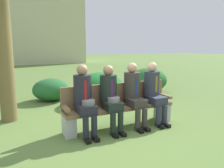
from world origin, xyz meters
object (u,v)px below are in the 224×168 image
at_px(seated_man_centerleft, 110,95).
at_px(seated_man_rightmost, 154,89).
at_px(shrub_mid_lawn, 148,80).
at_px(seated_man_centerright, 134,91).
at_px(building_backdrop, 9,13).
at_px(park_bench, 119,106).
at_px(shrub_far_lawn, 100,87).
at_px(shrub_near_bench, 51,90).
at_px(seated_man_leftmost, 84,97).

bearing_deg(seated_man_centerleft, seated_man_rightmost, 0.42).
distance_m(seated_man_rightmost, shrub_mid_lawn, 3.31).
relative_size(seated_man_centerleft, shrub_mid_lawn, 0.92).
height_order(seated_man_centerright, building_backdrop, building_backdrop).
height_order(park_bench, seated_man_centerright, seated_man_centerright).
xyz_separation_m(park_bench, seated_man_rightmost, (0.79, -0.13, 0.30)).
xyz_separation_m(park_bench, shrub_mid_lawn, (2.58, 2.64, 0.01)).
xyz_separation_m(seated_man_rightmost, shrub_far_lawn, (-0.38, 2.11, -0.29)).
bearing_deg(shrub_mid_lawn, seated_man_centerleft, -135.71).
height_order(park_bench, shrub_near_bench, park_bench).
relative_size(shrub_near_bench, shrub_far_lawn, 0.76).
bearing_deg(building_backdrop, park_bench, -85.97).
bearing_deg(shrub_far_lawn, park_bench, -101.63).
bearing_deg(seated_man_centerright, seated_man_centerleft, -179.13).
xyz_separation_m(seated_man_leftmost, shrub_near_bench, (-0.09, 3.02, -0.40)).
bearing_deg(shrub_far_lawn, shrub_mid_lawn, 16.80).
relative_size(seated_man_leftmost, seated_man_rightmost, 1.01).
bearing_deg(seated_man_leftmost, park_bench, 9.35).
bearing_deg(park_bench, shrub_mid_lawn, 45.65).
relative_size(seated_man_rightmost, shrub_far_lawn, 0.91).
relative_size(seated_man_centerright, seated_man_rightmost, 1.01).
distance_m(seated_man_centerright, shrub_far_lawn, 2.14).
xyz_separation_m(shrub_mid_lawn, building_backdrop, (-4.08, 18.57, 4.53)).
height_order(seated_man_centerleft, seated_man_rightmost, seated_man_rightmost).
distance_m(seated_man_centerleft, shrub_near_bench, 3.11).
bearing_deg(seated_man_rightmost, seated_man_centerleft, -179.58).
bearing_deg(shrub_near_bench, shrub_mid_lawn, -4.00).
xyz_separation_m(shrub_far_lawn, building_backdrop, (-1.90, 19.23, 4.52)).
relative_size(park_bench, building_backdrop, 0.17).
relative_size(seated_man_centerright, shrub_mid_lawn, 0.94).
relative_size(park_bench, seated_man_centerleft, 1.82).
distance_m(seated_man_rightmost, building_backdrop, 21.88).
xyz_separation_m(park_bench, seated_man_centerright, (0.28, -0.13, 0.31)).
bearing_deg(shrub_near_bench, seated_man_centerright, -68.63).
distance_m(seated_man_leftmost, seated_man_centerleft, 0.54).
relative_size(shrub_mid_lawn, building_backdrop, 0.10).
bearing_deg(building_backdrop, seated_man_centerright, -85.24).
bearing_deg(seated_man_rightmost, park_bench, 170.89).
height_order(seated_man_leftmost, building_backdrop, building_backdrop).
bearing_deg(park_bench, seated_man_centerright, -23.99).
bearing_deg(shrub_far_lawn, seated_man_centerright, -93.38).
xyz_separation_m(seated_man_leftmost, shrub_mid_lawn, (3.38, 2.77, -0.30)).
relative_size(seated_man_rightmost, building_backdrop, 0.10).
relative_size(seated_man_centerleft, seated_man_rightmost, 0.98).
xyz_separation_m(seated_man_leftmost, seated_man_rightmost, (1.59, 0.00, -0.00)).
bearing_deg(seated_man_centerright, seated_man_rightmost, -0.07).
distance_m(park_bench, seated_man_leftmost, 0.87).
bearing_deg(shrub_near_bench, seated_man_centerleft, -78.20).
bearing_deg(seated_man_centerright, shrub_mid_lawn, 50.30).
relative_size(park_bench, shrub_near_bench, 2.16).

